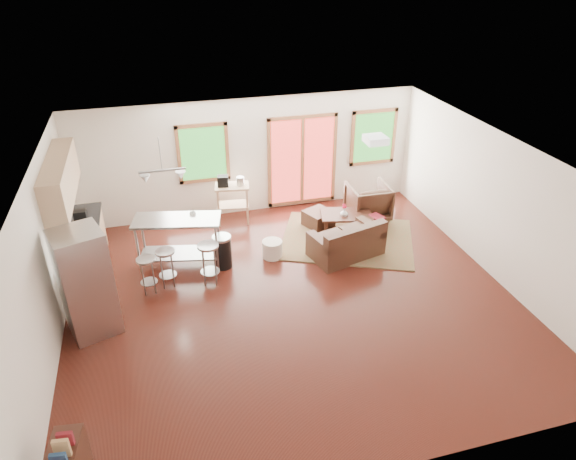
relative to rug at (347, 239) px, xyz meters
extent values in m
cube|color=black|center=(-1.64, -1.64, -0.02)|extent=(7.50, 7.00, 0.02)
cube|color=white|center=(-1.64, -1.64, 2.60)|extent=(7.50, 7.00, 0.02)
cube|color=silver|center=(-1.64, 1.87, 1.29)|extent=(7.50, 0.02, 2.60)
cube|color=silver|center=(-5.40, -1.64, 1.29)|extent=(0.02, 7.00, 2.60)
cube|color=silver|center=(2.12, -1.64, 1.29)|extent=(0.02, 7.00, 2.60)
cube|color=silver|center=(-1.64, -5.15, 1.29)|extent=(7.50, 0.02, 2.60)
cube|color=#1F561D|center=(-2.64, 1.82, 1.49)|extent=(0.94, 0.02, 1.14)
cube|color=brown|center=(-2.64, 1.82, 2.10)|extent=(1.10, 0.05, 0.08)
cube|color=brown|center=(-2.64, 1.82, 0.88)|extent=(1.10, 0.05, 0.08)
cube|color=brown|center=(-3.15, 1.82, 1.49)|extent=(0.08, 0.05, 1.30)
cube|color=brown|center=(-2.13, 1.82, 1.49)|extent=(0.08, 0.05, 1.30)
cube|color=#B22D26|center=(-0.44, 1.82, 1.09)|extent=(1.44, 0.02, 1.94)
cube|color=brown|center=(-0.44, 1.82, 2.10)|extent=(1.60, 0.05, 0.08)
cube|color=brown|center=(-0.44, 1.82, 0.08)|extent=(1.60, 0.05, 0.08)
cube|color=brown|center=(-1.20, 1.82, 1.09)|extent=(0.08, 0.05, 2.10)
cube|color=brown|center=(0.32, 1.82, 1.09)|extent=(0.08, 0.05, 2.10)
cube|color=brown|center=(-0.44, 1.82, 1.09)|extent=(0.08, 0.05, 1.94)
cube|color=#1F561D|center=(1.26, 1.82, 1.49)|extent=(0.94, 0.02, 1.14)
cube|color=brown|center=(1.26, 1.82, 2.10)|extent=(1.10, 0.05, 0.08)
cube|color=brown|center=(1.26, 1.82, 0.88)|extent=(1.10, 0.05, 0.08)
cube|color=brown|center=(0.75, 1.82, 1.49)|extent=(0.08, 0.05, 1.30)
cube|color=brown|center=(1.77, 1.82, 1.49)|extent=(0.08, 0.05, 1.30)
cube|color=#4A643D|center=(0.00, 0.00, 0.00)|extent=(3.25, 2.94, 0.03)
cube|color=#311B12|center=(-0.25, -0.55, 0.18)|extent=(1.53, 1.11, 0.39)
cube|color=#311B12|center=(-0.18, -0.84, 0.55)|extent=(1.38, 0.54, 0.35)
cube|color=#311B12|center=(-0.83, -0.70, 0.45)|extent=(0.38, 0.80, 0.15)
cube|color=#311B12|center=(0.32, -0.39, 0.45)|extent=(0.38, 0.80, 0.15)
cube|color=#311B12|center=(-0.56, -0.58, 0.43)|extent=(0.68, 0.64, 0.11)
cube|color=#311B12|center=(0.03, -0.43, 0.43)|extent=(0.68, 0.64, 0.11)
cube|color=black|center=(0.09, 0.34, 0.39)|extent=(1.19, 0.87, 0.04)
cube|color=black|center=(-0.40, 0.21, 0.18)|extent=(0.08, 0.08, 0.38)
cube|color=black|center=(0.47, 0.00, 0.18)|extent=(0.08, 0.08, 0.38)
cube|color=black|center=(-0.29, 0.67, 0.18)|extent=(0.08, 0.08, 0.38)
cube|color=black|center=(0.58, 0.46, 0.18)|extent=(0.08, 0.08, 0.38)
imported|color=#311B12|center=(0.78, 0.80, 0.43)|extent=(0.88, 0.83, 0.89)
cube|color=#311B12|center=(-0.40, 0.72, 0.17)|extent=(0.71, 0.71, 0.36)
cylinder|color=silver|center=(-1.66, -0.22, 0.16)|extent=(0.51, 0.51, 0.34)
imported|color=silver|center=(0.02, 0.29, 0.47)|extent=(0.16, 0.17, 0.16)
sphere|color=red|center=(0.04, 0.31, 0.60)|extent=(0.06, 0.06, 0.06)
sphere|color=red|center=(-0.01, 0.27, 0.62)|extent=(0.06, 0.06, 0.06)
sphere|color=red|center=(0.01, 0.32, 0.63)|extent=(0.06, 0.06, 0.06)
imported|color=maroon|center=(0.55, 0.02, 0.54)|extent=(0.23, 0.10, 0.31)
cube|color=tan|center=(-5.09, 0.06, 0.44)|extent=(0.60, 2.20, 0.90)
cube|color=black|center=(-5.09, 0.06, 0.91)|extent=(0.64, 2.24, 0.04)
cube|color=tan|center=(-5.21, 0.06, 1.94)|extent=(0.36, 2.20, 0.70)
cylinder|color=#B7BABC|center=(-5.09, -0.44, 1.02)|extent=(0.12, 0.12, 0.18)
cube|color=black|center=(-5.09, 0.46, 1.03)|extent=(0.22, 0.18, 0.20)
cube|color=#B7BABC|center=(-4.90, -1.58, 0.87)|extent=(0.90, 0.88, 1.77)
cube|color=gray|center=(-4.57, -1.47, 0.87)|extent=(0.23, 0.62, 1.73)
cylinder|color=gray|center=(-4.48, -1.66, 1.02)|extent=(0.03, 0.03, 1.18)
cylinder|color=gray|center=(-4.62, -1.26, 1.02)|extent=(0.03, 0.03, 1.18)
cube|color=#B7BABC|center=(-3.40, -0.06, 0.97)|extent=(1.68, 0.96, 0.04)
cube|color=gray|center=(-3.40, -0.06, 0.25)|extent=(1.56, 0.85, 0.03)
cylinder|color=gray|center=(-4.16, -0.14, 0.47)|extent=(0.05, 0.05, 0.96)
cylinder|color=gray|center=(-2.76, -0.45, 0.47)|extent=(0.05, 0.05, 0.96)
cylinder|color=gray|center=(-4.05, 0.33, 0.47)|extent=(0.05, 0.05, 0.96)
cylinder|color=gray|center=(-2.65, 0.02, 0.47)|extent=(0.05, 0.05, 0.96)
imported|color=white|center=(-3.10, 0.05, 1.00)|extent=(0.12, 0.10, 0.12)
cylinder|color=#B7BABC|center=(-4.02, -0.78, 0.66)|extent=(0.34, 0.34, 0.04)
cylinder|color=gray|center=(-3.93, -0.69, 0.31)|extent=(0.02, 0.02, 0.65)
cylinder|color=gray|center=(-4.11, -0.70, 0.31)|extent=(0.02, 0.02, 0.65)
cylinder|color=gray|center=(-4.10, -0.88, 0.31)|extent=(0.02, 0.02, 0.65)
cylinder|color=gray|center=(-3.93, -0.87, 0.31)|extent=(0.02, 0.02, 0.65)
cylinder|color=gray|center=(-4.02, -0.78, 0.20)|extent=(0.31, 0.31, 0.01)
cylinder|color=#B7BABC|center=(-3.68, -0.67, 0.69)|extent=(0.35, 0.35, 0.04)
cylinder|color=gray|center=(-3.59, -0.57, 0.33)|extent=(0.02, 0.02, 0.69)
cylinder|color=gray|center=(-3.78, -0.58, 0.33)|extent=(0.02, 0.02, 0.69)
cylinder|color=gray|center=(-3.78, -0.76, 0.33)|extent=(0.02, 0.02, 0.69)
cylinder|color=gray|center=(-3.59, -0.76, 0.33)|extent=(0.02, 0.02, 0.69)
cylinder|color=gray|center=(-3.68, -0.67, 0.21)|extent=(0.32, 0.32, 0.02)
cylinder|color=#B7BABC|center=(-2.95, -0.79, 0.76)|extent=(0.42, 0.42, 0.04)
cylinder|color=gray|center=(-2.83, -0.70, 0.36)|extent=(0.03, 0.03, 0.75)
cylinder|color=gray|center=(-3.03, -0.67, 0.36)|extent=(0.03, 0.03, 0.75)
cylinder|color=gray|center=(-3.06, -0.88, 0.36)|extent=(0.03, 0.03, 0.75)
cylinder|color=gray|center=(-2.86, -0.90, 0.36)|extent=(0.03, 0.03, 0.75)
cylinder|color=gray|center=(-2.95, -0.79, 0.23)|extent=(0.38, 0.38, 0.02)
cylinder|color=black|center=(-2.64, -0.31, 0.29)|extent=(0.39, 0.39, 0.61)
cylinder|color=#B7BABC|center=(-2.64, -0.31, 0.62)|extent=(0.40, 0.40, 0.05)
cube|color=tan|center=(-2.13, 1.42, 0.84)|extent=(0.78, 0.57, 0.04)
cube|color=tan|center=(-2.13, 1.42, 0.40)|extent=(0.74, 0.53, 0.03)
cube|color=tan|center=(-2.47, 1.28, 0.42)|extent=(0.05, 0.05, 0.86)
cube|color=tan|center=(-1.86, 1.18, 0.42)|extent=(0.05, 0.05, 0.86)
cube|color=tan|center=(-2.41, 1.65, 0.42)|extent=(0.05, 0.05, 0.86)
cube|color=tan|center=(-1.80, 1.55, 0.42)|extent=(0.05, 0.05, 0.86)
cube|color=black|center=(-2.32, 1.45, 0.97)|extent=(0.26, 0.24, 0.23)
cylinder|color=#B7BABC|center=(-1.95, 1.39, 0.95)|extent=(0.19, 0.19, 0.19)
cube|color=tan|center=(-4.95, -4.55, 0.83)|extent=(0.17, 0.07, 0.24)
cube|color=maroon|center=(-4.93, -4.42, 0.81)|extent=(0.17, 0.07, 0.18)
cube|color=white|center=(-0.04, -1.04, 2.52)|extent=(0.35, 0.35, 0.12)
cylinder|color=gray|center=(-3.54, -0.14, 2.29)|extent=(0.02, 0.02, 0.60)
cube|color=gray|center=(-3.54, -0.14, 1.99)|extent=(0.80, 0.04, 0.03)
cone|color=#B7BABC|center=(-3.84, -0.14, 1.87)|extent=(0.18, 0.18, 0.14)
cone|color=#B7BABC|center=(-3.24, -0.14, 1.87)|extent=(0.18, 0.18, 0.14)
camera|label=1|loc=(-3.62, -8.55, 5.39)|focal=32.00mm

